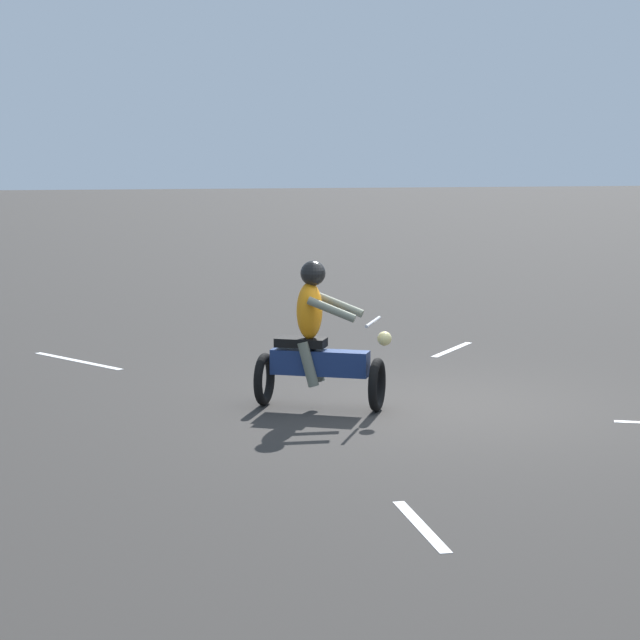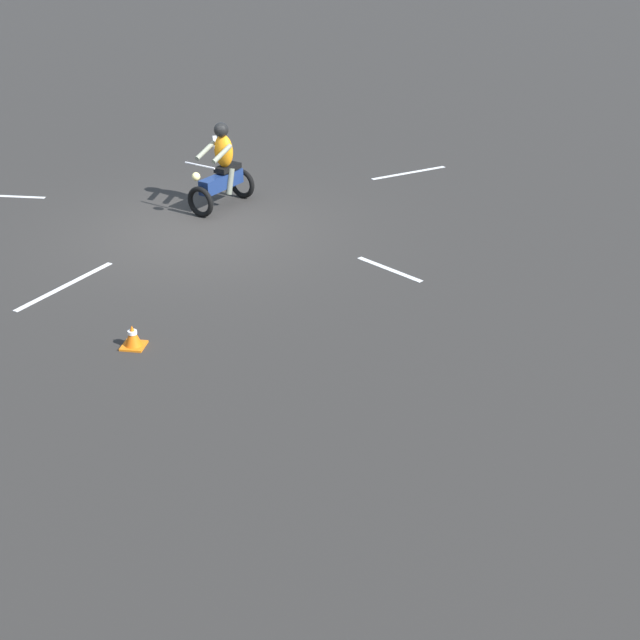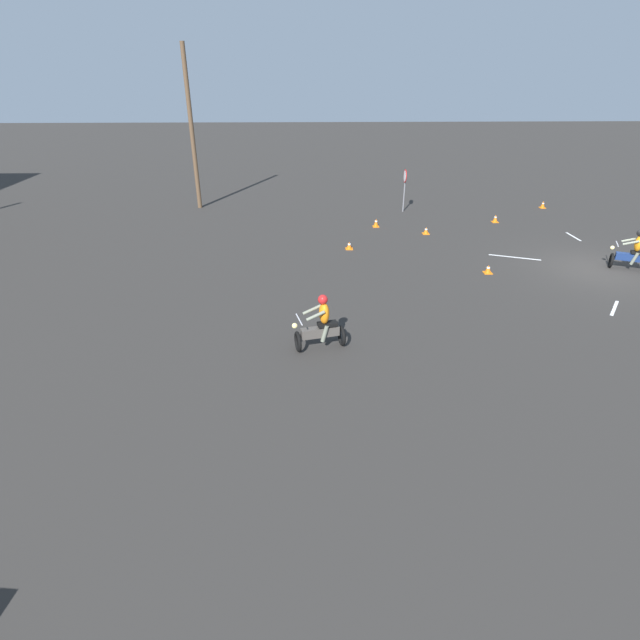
{
  "view_description": "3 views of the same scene",
  "coord_description": "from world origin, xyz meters",
  "px_view_note": "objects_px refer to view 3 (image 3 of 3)",
  "views": [
    {
      "loc": [
        13.44,
        -3.55,
        3.01
      ],
      "look_at": [
        -0.04,
        -1.26,
        1.0
      ],
      "focal_mm": 70.0,
      "sensor_mm": 36.0,
      "label": 1
    },
    {
      "loc": [
        -4.52,
        14.81,
        6.0
      ],
      "look_at": [
        -2.97,
        4.99,
        0.9
      ],
      "focal_mm": 50.0,
      "sensor_mm": 36.0,
      "label": 2
    },
    {
      "loc": [
        -18.36,
        11.61,
        7.25
      ],
      "look_at": [
        -5.9,
        11.24,
        0.9
      ],
      "focal_mm": 28.0,
      "sensor_mm": 36.0,
      "label": 3
    }
  ],
  "objects_px": {
    "motorcycle_rider_background": "(321,325)",
    "traffic_cone_near_left": "(426,231)",
    "motorcycle_rider_foreground": "(633,252)",
    "stop_sign": "(405,182)",
    "traffic_cone_mid_left": "(488,269)",
    "traffic_cone_far_center": "(349,246)",
    "traffic_cone_far_right": "(543,205)",
    "traffic_cone_near_right": "(376,223)",
    "traffic_cone_mid_center": "(495,219)",
    "utility_pole_near": "(192,130)"
  },
  "relations": [
    {
      "from": "motorcycle_rider_foreground",
      "to": "traffic_cone_far_center",
      "type": "relative_size",
      "value": 5.03
    },
    {
      "from": "traffic_cone_near_right",
      "to": "traffic_cone_far_right",
      "type": "bearing_deg",
      "value": -70.93
    },
    {
      "from": "traffic_cone_mid_center",
      "to": "traffic_cone_far_right",
      "type": "relative_size",
      "value": 1.01
    },
    {
      "from": "motorcycle_rider_background",
      "to": "traffic_cone_mid_center",
      "type": "relative_size",
      "value": 4.21
    },
    {
      "from": "traffic_cone_near_right",
      "to": "utility_pole_near",
      "type": "distance_m",
      "value": 11.24
    },
    {
      "from": "motorcycle_rider_foreground",
      "to": "stop_sign",
      "type": "bearing_deg",
      "value": 62.78
    },
    {
      "from": "traffic_cone_mid_center",
      "to": "traffic_cone_mid_left",
      "type": "distance_m",
      "value": 7.64
    },
    {
      "from": "motorcycle_rider_foreground",
      "to": "traffic_cone_mid_left",
      "type": "height_order",
      "value": "motorcycle_rider_foreground"
    },
    {
      "from": "traffic_cone_near_left",
      "to": "traffic_cone_far_center",
      "type": "distance_m",
      "value": 4.46
    },
    {
      "from": "traffic_cone_mid_center",
      "to": "traffic_cone_mid_left",
      "type": "relative_size",
      "value": 1.19
    },
    {
      "from": "traffic_cone_mid_left",
      "to": "traffic_cone_far_right",
      "type": "distance_m",
      "value": 11.9
    },
    {
      "from": "traffic_cone_far_right",
      "to": "traffic_cone_mid_left",
      "type": "bearing_deg",
      "value": 146.9
    },
    {
      "from": "traffic_cone_mid_center",
      "to": "traffic_cone_near_left",
      "type": "bearing_deg",
      "value": 115.37
    },
    {
      "from": "motorcycle_rider_background",
      "to": "utility_pole_near",
      "type": "relative_size",
      "value": 0.2
    },
    {
      "from": "stop_sign",
      "to": "traffic_cone_near_right",
      "type": "bearing_deg",
      "value": 147.14
    },
    {
      "from": "traffic_cone_near_left",
      "to": "utility_pole_near",
      "type": "distance_m",
      "value": 13.71
    },
    {
      "from": "motorcycle_rider_foreground",
      "to": "traffic_cone_near_left",
      "type": "relative_size",
      "value": 4.9
    },
    {
      "from": "traffic_cone_near_right",
      "to": "traffic_cone_mid_center",
      "type": "xyz_separation_m",
      "value": [
        0.64,
        -6.33,
        -0.01
      ]
    },
    {
      "from": "traffic_cone_mid_left",
      "to": "traffic_cone_far_center",
      "type": "xyz_separation_m",
      "value": [
        3.06,
        5.21,
        -0.0
      ]
    },
    {
      "from": "stop_sign",
      "to": "traffic_cone_near_left",
      "type": "xyz_separation_m",
      "value": [
        -4.2,
        -0.38,
        -1.47
      ]
    },
    {
      "from": "traffic_cone_mid_center",
      "to": "traffic_cone_far_center",
      "type": "bearing_deg",
      "value": 117.02
    },
    {
      "from": "traffic_cone_near_left",
      "to": "traffic_cone_far_right",
      "type": "distance_m",
      "value": 9.14
    },
    {
      "from": "motorcycle_rider_background",
      "to": "traffic_cone_far_center",
      "type": "relative_size",
      "value": 5.03
    },
    {
      "from": "traffic_cone_mid_center",
      "to": "traffic_cone_far_center",
      "type": "distance_m",
      "value": 8.94
    },
    {
      "from": "motorcycle_rider_foreground",
      "to": "motorcycle_rider_background",
      "type": "bearing_deg",
      "value": 138.82
    },
    {
      "from": "utility_pole_near",
      "to": "motorcycle_rider_background",
      "type": "bearing_deg",
      "value": -158.36
    },
    {
      "from": "stop_sign",
      "to": "traffic_cone_mid_left",
      "type": "xyz_separation_m",
      "value": [
        -9.4,
        -1.69,
        -1.48
      ]
    },
    {
      "from": "motorcycle_rider_foreground",
      "to": "traffic_cone_near_left",
      "type": "xyz_separation_m",
      "value": [
        5.0,
        7.07,
        -0.56
      ]
    },
    {
      "from": "traffic_cone_near_left",
      "to": "traffic_cone_near_right",
      "type": "distance_m",
      "value": 2.61
    },
    {
      "from": "motorcycle_rider_background",
      "to": "stop_sign",
      "type": "distance_m",
      "value": 15.89
    },
    {
      "from": "traffic_cone_near_right",
      "to": "traffic_cone_far_right",
      "type": "height_order",
      "value": "traffic_cone_near_right"
    },
    {
      "from": "motorcycle_rider_foreground",
      "to": "stop_sign",
      "type": "height_order",
      "value": "stop_sign"
    },
    {
      "from": "motorcycle_rider_background",
      "to": "traffic_cone_near_left",
      "type": "height_order",
      "value": "motorcycle_rider_background"
    },
    {
      "from": "motorcycle_rider_background",
      "to": "traffic_cone_near_right",
      "type": "height_order",
      "value": "motorcycle_rider_background"
    },
    {
      "from": "motorcycle_rider_background",
      "to": "traffic_cone_far_center",
      "type": "bearing_deg",
      "value": -23.81
    },
    {
      "from": "motorcycle_rider_background",
      "to": "traffic_cone_far_center",
      "type": "distance_m",
      "value": 8.85
    },
    {
      "from": "stop_sign",
      "to": "traffic_cone_mid_center",
      "type": "relative_size",
      "value": 5.84
    },
    {
      "from": "traffic_cone_mid_left",
      "to": "traffic_cone_mid_center",
      "type": "bearing_deg",
      "value": -21.13
    },
    {
      "from": "traffic_cone_near_left",
      "to": "traffic_cone_far_center",
      "type": "height_order",
      "value": "traffic_cone_near_left"
    },
    {
      "from": "traffic_cone_far_right",
      "to": "traffic_cone_far_center",
      "type": "xyz_separation_m",
      "value": [
        -6.9,
        11.71,
        -0.03
      ]
    },
    {
      "from": "stop_sign",
      "to": "traffic_cone_mid_center",
      "type": "distance_m",
      "value": 5.2
    },
    {
      "from": "traffic_cone_mid_left",
      "to": "motorcycle_rider_background",
      "type": "bearing_deg",
      "value": 129.91
    },
    {
      "from": "traffic_cone_far_right",
      "to": "motorcycle_rider_foreground",
      "type": "bearing_deg",
      "value": 175.69
    },
    {
      "from": "traffic_cone_far_center",
      "to": "utility_pole_near",
      "type": "bearing_deg",
      "value": 46.45
    },
    {
      "from": "traffic_cone_near_left",
      "to": "traffic_cone_far_right",
      "type": "height_order",
      "value": "traffic_cone_far_right"
    },
    {
      "from": "motorcycle_rider_background",
      "to": "traffic_cone_mid_center",
      "type": "xyz_separation_m",
      "value": [
        12.76,
        -9.49,
        -0.54
      ]
    },
    {
      "from": "traffic_cone_mid_center",
      "to": "utility_pole_near",
      "type": "bearing_deg",
      "value": 77.5
    },
    {
      "from": "traffic_cone_near_right",
      "to": "traffic_cone_far_center",
      "type": "xyz_separation_m",
      "value": [
        -3.42,
        1.64,
        -0.04
      ]
    },
    {
      "from": "traffic_cone_far_center",
      "to": "utility_pole_near",
      "type": "relative_size",
      "value": 0.04
    },
    {
      "from": "motorcycle_rider_background",
      "to": "traffic_cone_near_right",
      "type": "relative_size",
      "value": 3.96
    }
  ]
}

